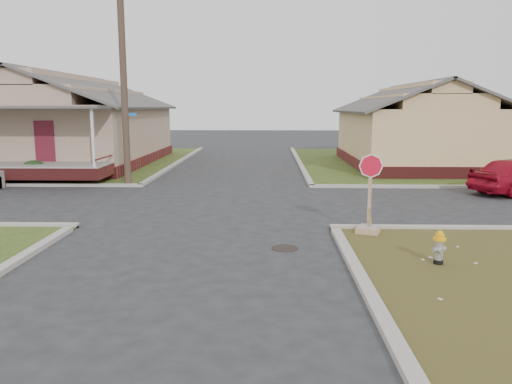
{
  "coord_description": "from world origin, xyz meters",
  "views": [
    {
      "loc": [
        1.82,
        -11.96,
        3.32
      ],
      "look_at": [
        1.47,
        1.0,
        1.1
      ],
      "focal_mm": 35.0,
      "sensor_mm": 36.0,
      "label": 1
    }
  ],
  "objects": [
    {
      "name": "side_house_yellow",
      "position": [
        10.0,
        16.5,
        2.19
      ],
      "size": [
        7.6,
        11.6,
        4.7
      ],
      "color": "maroon",
      "rests_on": "ground"
    },
    {
      "name": "fire_hydrant",
      "position": [
        5.4,
        -1.75,
        0.45
      ],
      "size": [
        0.27,
        0.27,
        0.72
      ],
      "rotation": [
        0.0,
        0.0,
        0.41
      ],
      "color": "black",
      "rests_on": "ground"
    },
    {
      "name": "hedge_right",
      "position": [
        -8.54,
        9.56,
        0.55
      ],
      "size": [
        1.31,
        1.07,
        1.0
      ],
      "primitive_type": "ellipsoid",
      "color": "#1C3613",
      "rests_on": "verge_far_left"
    },
    {
      "name": "ground",
      "position": [
        0.0,
        0.0,
        0.0
      ],
      "size": [
        120.0,
        120.0,
        0.0
      ],
      "primitive_type": "plane",
      "color": "#252628",
      "rests_on": "ground"
    },
    {
      "name": "curbs",
      "position": [
        0.0,
        5.0,
        0.0
      ],
      "size": [
        80.0,
        40.0,
        0.12
      ],
      "primitive_type": null,
      "color": "#A8A198",
      "rests_on": "ground"
    },
    {
      "name": "utility_pole",
      "position": [
        -4.2,
        8.9,
        4.66
      ],
      "size": [
        1.8,
        0.28,
        9.0
      ],
      "color": "#3E2D24",
      "rests_on": "ground"
    },
    {
      "name": "stop_sign",
      "position": [
        4.44,
        0.88,
        0.5
      ],
      "size": [
        0.59,
        0.58,
        2.09
      ],
      "rotation": [
        0.0,
        0.0,
        -0.37
      ],
      "color": "#A17C57",
      "rests_on": "ground"
    },
    {
      "name": "manhole",
      "position": [
        2.2,
        -0.5,
        0.01
      ],
      "size": [
        0.64,
        0.64,
        0.01
      ],
      "primitive_type": "cylinder",
      "color": "black",
      "rests_on": "ground"
    },
    {
      "name": "corner_house",
      "position": [
        -10.0,
        16.68,
        2.28
      ],
      "size": [
        10.1,
        15.5,
        5.3
      ],
      "color": "maroon",
      "rests_on": "ground"
    },
    {
      "name": "verge_far_left",
      "position": [
        -13.0,
        18.0,
        0.03
      ],
      "size": [
        19.0,
        19.0,
        0.05
      ],
      "primitive_type": "cube",
      "color": "#314619",
      "rests_on": "ground"
    }
  ]
}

